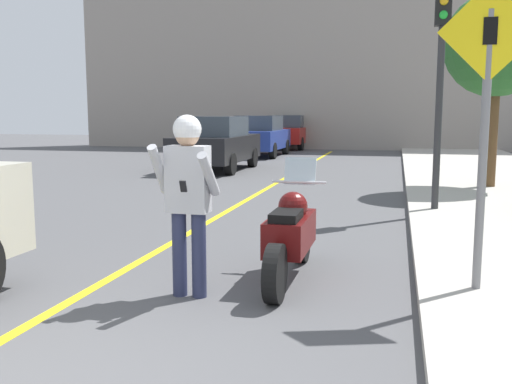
{
  "coord_description": "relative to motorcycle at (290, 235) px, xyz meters",
  "views": [
    {
      "loc": [
        2.36,
        -2.72,
        1.77
      ],
      "look_at": [
        0.87,
        3.32,
        0.91
      ],
      "focal_mm": 40.0,
      "sensor_mm": 36.0,
      "label": 1
    }
  ],
  "objects": [
    {
      "name": "road_center_line",
      "position": [
        -1.89,
        2.86,
        -0.48
      ],
      "size": [
        0.12,
        36.0,
        0.01
      ],
      "color": "yellow",
      "rests_on": "ground"
    },
    {
      "name": "building_backdrop",
      "position": [
        -1.29,
        22.86,
        3.56
      ],
      "size": [
        28.0,
        1.2,
        8.09
      ],
      "color": "gray",
      "rests_on": "ground"
    },
    {
      "name": "motorcycle",
      "position": [
        0.0,
        0.0,
        0.0
      ],
      "size": [
        0.62,
        2.12,
        1.27
      ],
      "color": "black",
      "rests_on": "ground"
    },
    {
      "name": "person_biker",
      "position": [
        -0.85,
        -0.8,
        0.59
      ],
      "size": [
        0.59,
        0.48,
        1.76
      ],
      "color": "#282D4C",
      "rests_on": "ground"
    },
    {
      "name": "crossing_sign",
      "position": [
        1.84,
        -0.27,
        1.34
      ],
      "size": [
        0.91,
        0.08,
        2.83
      ],
      "color": "slate",
      "rests_on": "sidewalk_curb"
    },
    {
      "name": "traffic_light",
      "position": [
        1.74,
        4.41,
        2.31
      ],
      "size": [
        0.26,
        0.3,
        3.86
      ],
      "color": "#2D2D30",
      "rests_on": "sidewalk_curb"
    },
    {
      "name": "street_tree",
      "position": [
        3.15,
        7.92,
        2.78
      ],
      "size": [
        2.32,
        2.32,
        4.33
      ],
      "color": "brown",
      "rests_on": "sidewalk_curb"
    },
    {
      "name": "parked_car_black",
      "position": [
        -4.4,
        11.1,
        0.37
      ],
      "size": [
        1.88,
        4.2,
        1.68
      ],
      "color": "black",
      "rests_on": "ground"
    },
    {
      "name": "parked_car_blue",
      "position": [
        -4.46,
        17.21,
        0.37
      ],
      "size": [
        1.88,
        4.2,
        1.68
      ],
      "color": "black",
      "rests_on": "ground"
    },
    {
      "name": "parked_car_red",
      "position": [
        -4.24,
        22.5,
        0.37
      ],
      "size": [
        1.88,
        4.2,
        1.68
      ],
      "color": "black",
      "rests_on": "ground"
    }
  ]
}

